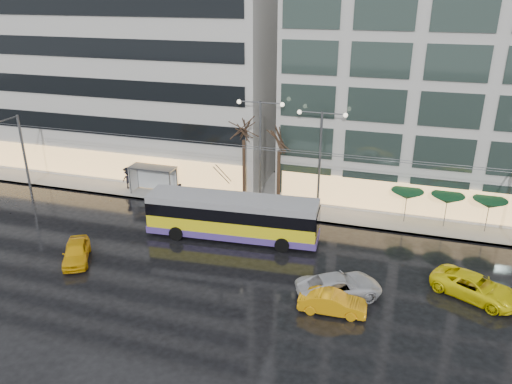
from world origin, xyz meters
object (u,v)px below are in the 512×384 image
at_px(trolleybus, 232,218).
at_px(taxi_a, 76,252).
at_px(bus_shelter, 150,173).
at_px(street_lamp_near, 260,139).

height_order(trolleybus, taxi_a, trolleybus).
distance_m(bus_shelter, street_lamp_near, 11.14).
bearing_deg(taxi_a, street_lamp_near, 23.45).
xyz_separation_m(street_lamp_near, taxi_a, (-9.44, -12.65, -5.29)).
xyz_separation_m(trolleybus, bus_shelter, (-10.08, 6.08, 0.35)).
relative_size(bus_shelter, taxi_a, 1.02).
xyz_separation_m(bus_shelter, street_lamp_near, (10.38, 0.11, 4.03)).
distance_m(bus_shelter, taxi_a, 12.64).
bearing_deg(bus_shelter, trolleybus, -31.10).
bearing_deg(trolleybus, taxi_a, -144.75).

